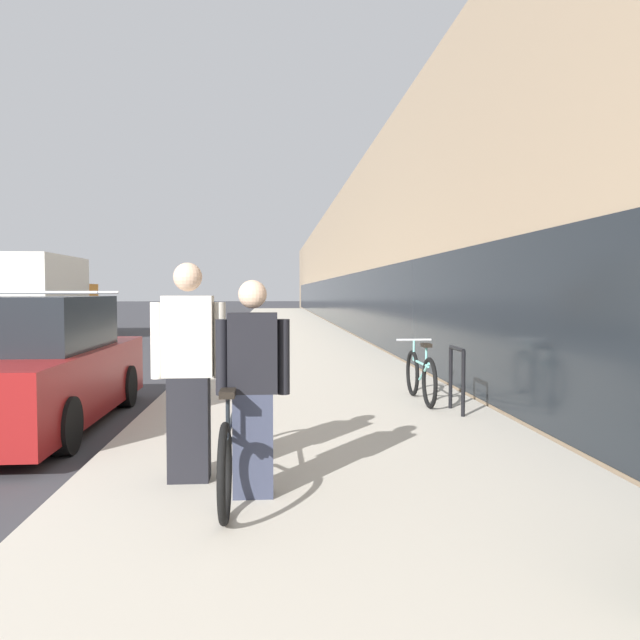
{
  "coord_description": "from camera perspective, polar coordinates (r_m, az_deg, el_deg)",
  "views": [
    {
      "loc": [
        5.62,
        -3.26,
        1.67
      ],
      "look_at": [
        7.0,
        14.69,
        0.86
      ],
      "focal_mm": 35.0,
      "sensor_mm": 36.0,
      "label": 1
    }
  ],
  "objects": [
    {
      "name": "sidewalk_slab",
      "position": [
        24.32,
        -2.95,
        -1.22
      ],
      "size": [
        4.58,
        70.0,
        0.12
      ],
      "color": "#BCB5A5",
      "rests_on": "ground"
    },
    {
      "name": "storefront_facade",
      "position": [
        33.25,
        9.45,
        4.87
      ],
      "size": [
        10.01,
        70.0,
        6.05
      ],
      "color": "tan",
      "rests_on": "ground"
    },
    {
      "name": "tandem_bicycle",
      "position": [
        5.15,
        -7.97,
        -10.7
      ],
      "size": [
        0.52,
        2.42,
        0.86
      ],
      "color": "black",
      "rests_on": "sidewalk_slab"
    },
    {
      "name": "person_rider",
      "position": [
        4.76,
        -6.15,
        -6.2
      ],
      "size": [
        0.56,
        0.22,
        1.64
      ],
      "color": "#33384C",
      "rests_on": "sidewalk_slab"
    },
    {
      "name": "person_bystander",
      "position": [
        5.22,
        -11.92,
        -4.64
      ],
      "size": [
        0.61,
        0.24,
        1.79
      ],
      "color": "black",
      "rests_on": "sidewalk_slab"
    },
    {
      "name": "bike_rack_hoop",
      "position": [
        8.21,
        12.4,
        -4.72
      ],
      "size": [
        0.05,
        0.6,
        0.84
      ],
      "color": "black",
      "rests_on": "sidewalk_slab"
    },
    {
      "name": "cruiser_bike_nearest",
      "position": [
        8.93,
        9.18,
        -5.07
      ],
      "size": [
        0.52,
        1.69,
        0.86
      ],
      "color": "black",
      "rests_on": "sidewalk_slab"
    },
    {
      "name": "parked_sedan_curbside",
      "position": [
        8.42,
        -24.56,
        -4.08
      ],
      "size": [
        1.78,
        4.48,
        1.68
      ],
      "color": "maroon",
      "rests_on": "ground"
    },
    {
      "name": "moving_truck",
      "position": [
        24.69,
        -23.9,
        1.93
      ],
      "size": [
        2.22,
        6.38,
        2.95
      ],
      "color": "orange",
      "rests_on": "ground"
    }
  ]
}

